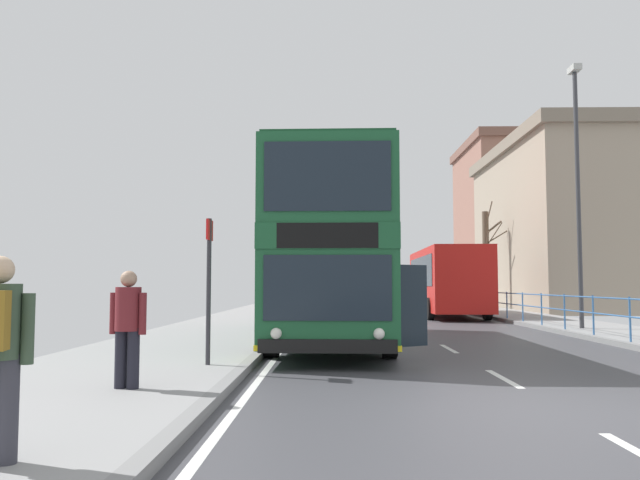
# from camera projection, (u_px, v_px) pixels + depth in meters

# --- Properties ---
(ground) EXTENTS (15.80, 140.00, 0.20)m
(ground) POSITION_uv_depth(u_px,v_px,m) (502.00, 407.00, 7.68)
(ground) COLOR #424247
(double_decker_bus_main) EXTENTS (3.27, 11.49, 4.35)m
(double_decker_bus_main) POSITION_uv_depth(u_px,v_px,m) (333.00, 256.00, 16.76)
(double_decker_bus_main) COLOR #19512D
(double_decker_bus_main) RESTS_ON ground
(background_bus_far_lane) EXTENTS (2.83, 9.58, 3.17)m
(background_bus_far_lane) POSITION_uv_depth(u_px,v_px,m) (447.00, 280.00, 30.22)
(background_bus_far_lane) COLOR red
(background_bus_far_lane) RESTS_ON ground
(pedestrian_railing_far_kerb) EXTENTS (0.05, 21.65, 1.09)m
(pedestrian_railing_far_kerb) POSITION_uv_depth(u_px,v_px,m) (593.00, 308.00, 17.50)
(pedestrian_railing_far_kerb) COLOR #386BA8
(pedestrian_railing_far_kerb) RESTS_ON ground
(pedestrian_companion) EXTENTS (0.55, 0.41, 1.57)m
(pedestrian_companion) POSITION_uv_depth(u_px,v_px,m) (128.00, 322.00, 8.48)
(pedestrian_companion) COLOR black
(pedestrian_companion) RESTS_ON ground
(bus_stop_sign_near) EXTENTS (0.08, 0.44, 2.54)m
(bus_stop_sign_near) POSITION_uv_depth(u_px,v_px,m) (209.00, 274.00, 11.03)
(bus_stop_sign_near) COLOR #2D2D33
(bus_stop_sign_near) RESTS_ON ground
(street_lamp_far_side) EXTENTS (0.28, 0.60, 8.52)m
(street_lamp_far_side) POSITION_uv_depth(u_px,v_px,m) (578.00, 176.00, 20.44)
(street_lamp_far_side) COLOR #38383D
(street_lamp_far_side) RESTS_ON ground
(bare_tree_far_00) EXTENTS (1.95, 1.16, 6.31)m
(bare_tree_far_00) POSITION_uv_depth(u_px,v_px,m) (486.00, 258.00, 38.02)
(bare_tree_far_00) COLOR brown
(bare_tree_far_00) RESTS_ON ground
(background_building_00) EXTENTS (11.31, 11.89, 13.60)m
(background_building_00) POSITION_uv_depth(u_px,v_px,m) (531.00, 222.00, 53.68)
(background_building_00) COLOR #936656
(background_building_00) RESTS_ON ground
(background_building_01) EXTENTS (13.94, 16.32, 10.24)m
(background_building_01) POSITION_uv_depth(u_px,v_px,m) (613.00, 225.00, 38.82)
(background_building_01) COLOR gray
(background_building_01) RESTS_ON ground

